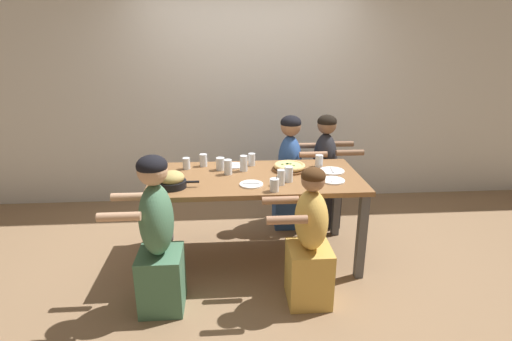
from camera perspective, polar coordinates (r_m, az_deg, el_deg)
name	(u,v)px	position (r m, az deg, el deg)	size (l,w,h in m)	color
ground_plane	(256,256)	(3.82, 0.00, -12.16)	(18.00, 18.00, 0.00)	#896B4C
restaurant_back_panel	(247,68)	(4.77, -1.33, 14.37)	(10.00, 0.06, 3.20)	silver
dining_table	(256,186)	(3.51, 0.00, -2.23)	(1.82, 0.90, 0.80)	brown
pizza_board_main	(290,167)	(3.63, 4.81, 0.51)	(0.31, 0.31, 0.06)	brown
skillet_bowl	(172,180)	(3.26, -11.90, -1.38)	(0.33, 0.23, 0.14)	black
empty_plate_a	(332,171)	(3.65, 10.78, -0.05)	(0.23, 0.23, 0.02)	white
empty_plate_b	(251,184)	(3.26, -0.67, -1.98)	(0.19, 0.19, 0.02)	white
empty_plate_c	(234,166)	(3.74, -3.13, 0.70)	(0.19, 0.19, 0.02)	white
empty_plate_d	(333,180)	(3.41, 10.93, -1.39)	(0.20, 0.20, 0.02)	white
cocktail_glass_blue	(274,186)	(3.12, 2.64, -2.18)	(0.07, 0.07, 0.13)	silver
drinking_glass_a	(289,174)	(3.33, 4.69, -0.52)	(0.07, 0.07, 0.13)	silver
drinking_glass_b	(204,161)	(3.76, -7.51, 1.35)	(0.07, 0.07, 0.12)	silver
drinking_glass_c	(186,164)	(3.70, -9.90, 0.90)	(0.07, 0.07, 0.10)	silver
drinking_glass_d	(281,178)	(3.26, 3.58, -1.10)	(0.06, 0.06, 0.13)	silver
drinking_glass_e	(252,160)	(3.75, -0.62, 1.50)	(0.07, 0.07, 0.12)	silver
drinking_glass_f	(319,161)	(3.76, 8.99, 1.29)	(0.07, 0.07, 0.11)	silver
drinking_glass_g	(220,164)	(3.63, -5.11, 0.89)	(0.08, 0.08, 0.11)	silver
drinking_glass_h	(228,168)	(3.51, -4.01, 0.37)	(0.07, 0.07, 0.13)	silver
drinking_glass_i	(244,164)	(3.59, -1.77, 0.89)	(0.07, 0.07, 0.14)	silver
diner_near_midright	(309,244)	(3.04, 7.65, -10.35)	(0.51, 0.40, 1.09)	gold
diner_near_left	(158,240)	(3.00, -13.85, -9.69)	(0.51, 0.40, 1.20)	#477556
diner_far_midright	(290,175)	(4.23, 4.84, -0.69)	(0.51, 0.40, 1.20)	#2D5193
diner_far_right	(324,175)	(4.30, 9.74, -0.66)	(0.51, 0.40, 1.20)	#232328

